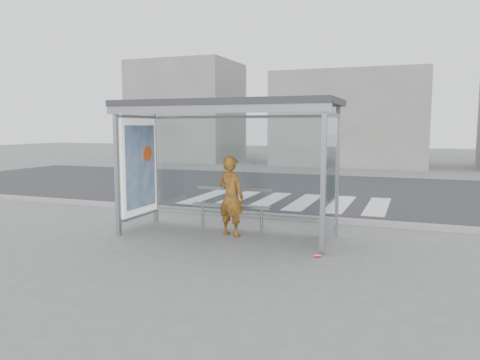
% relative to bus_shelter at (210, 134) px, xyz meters
% --- Properties ---
extents(ground, '(80.00, 80.00, 0.00)m').
position_rel_bus_shelter_xyz_m(ground, '(0.37, -0.06, -1.98)').
color(ground, '#62625F').
rests_on(ground, ground).
extents(road, '(30.00, 10.00, 0.01)m').
position_rel_bus_shelter_xyz_m(road, '(0.37, 6.94, -1.98)').
color(road, '#29292C').
rests_on(road, ground).
extents(curb, '(30.00, 0.18, 0.12)m').
position_rel_bus_shelter_xyz_m(curb, '(0.37, 1.89, -1.92)').
color(curb, gray).
rests_on(curb, ground).
extents(crosswalk, '(5.55, 3.00, 0.00)m').
position_rel_bus_shelter_xyz_m(crosswalk, '(0.37, 4.44, -1.98)').
color(crosswalk, silver).
rests_on(crosswalk, ground).
extents(bus_shelter, '(4.25, 1.65, 2.62)m').
position_rel_bus_shelter_xyz_m(bus_shelter, '(0.00, 0.00, 0.00)').
color(bus_shelter, gray).
rests_on(bus_shelter, ground).
extents(building_left, '(6.00, 5.00, 6.00)m').
position_rel_bus_shelter_xyz_m(building_left, '(-9.63, 17.94, 1.02)').
color(building_left, slate).
rests_on(building_left, ground).
extents(building_center, '(8.00, 5.00, 5.00)m').
position_rel_bus_shelter_xyz_m(building_center, '(0.37, 17.94, 0.52)').
color(building_center, slate).
rests_on(building_center, ground).
extents(person, '(0.65, 0.52, 1.56)m').
position_rel_bus_shelter_xyz_m(person, '(0.45, -0.02, -1.20)').
color(person, red).
rests_on(person, ground).
extents(bench, '(1.67, 0.31, 0.86)m').
position_rel_bus_shelter_xyz_m(bench, '(0.28, 0.44, -1.47)').
color(bench, slate).
rests_on(bench, ground).
extents(soda_can, '(0.12, 0.09, 0.06)m').
position_rel_bus_shelter_xyz_m(soda_can, '(2.33, -0.93, -1.95)').
color(soda_can, '#CF3C59').
rests_on(soda_can, ground).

